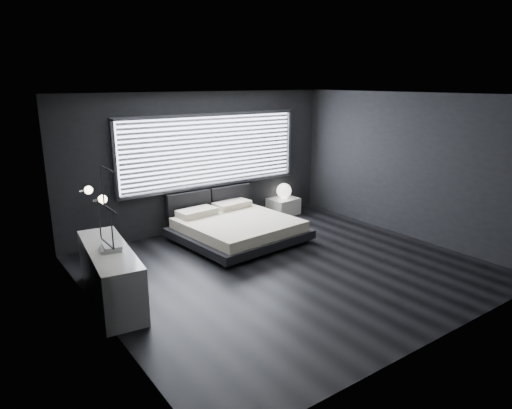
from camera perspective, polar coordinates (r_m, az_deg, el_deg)
room at (r=7.24m, az=3.90°, el=2.38°), size 6.04×6.00×2.80m
window at (r=9.50m, az=-5.51°, el=6.72°), size 4.14×0.09×1.52m
headboard at (r=9.60m, az=-5.79°, el=0.47°), size 1.96×0.16×0.52m
sconce_near at (r=5.90m, az=-18.65°, el=0.62°), size 0.18×0.11×0.11m
sconce_far at (r=6.46m, az=-20.23°, el=1.71°), size 0.18×0.11×0.11m
wall_art_upper at (r=5.26m, az=-17.89°, el=1.77°), size 0.01×0.48×0.48m
wall_art_lower at (r=5.61m, az=-18.30°, el=-2.42°), size 0.01×0.48×0.48m
bed at (r=8.83m, az=-2.37°, el=-2.91°), size 2.34×2.25×0.56m
nightstand at (r=10.61m, az=3.43°, el=-0.20°), size 0.69×0.59×0.37m
orb_lamp at (r=10.57m, az=3.51°, el=1.74°), size 0.34×0.34×0.34m
dresser at (r=6.75m, az=-17.71°, el=-8.32°), size 0.78×2.01×0.78m
book_stack at (r=6.54m, az=-17.64°, el=-5.09°), size 0.34×0.40×0.07m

